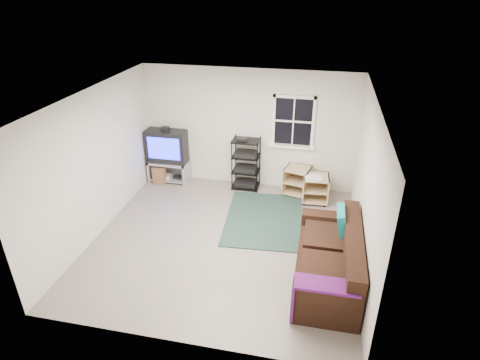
% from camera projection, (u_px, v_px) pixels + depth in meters
% --- Properties ---
extents(room, '(4.60, 4.62, 4.60)m').
position_uv_depth(room, '(293.00, 125.00, 8.34)').
color(room, gray).
rests_on(room, ground).
extents(tv_unit, '(0.89, 0.45, 1.31)m').
position_uv_depth(tv_unit, '(167.00, 152.00, 9.00)').
color(tv_unit, '#A3A3AB').
rests_on(tv_unit, ground).
extents(av_rack, '(0.59, 0.43, 1.17)m').
position_uv_depth(av_rack, '(246.00, 167.00, 8.78)').
color(av_rack, black).
rests_on(av_rack, ground).
extents(side_table_left, '(0.62, 0.62, 0.61)m').
position_uv_depth(side_table_left, '(298.00, 179.00, 8.64)').
color(side_table_left, tan).
rests_on(side_table_left, ground).
extents(side_table_right, '(0.55, 0.57, 0.60)m').
position_uv_depth(side_table_right, '(315.00, 186.00, 8.34)').
color(side_table_right, tan).
rests_on(side_table_right, ground).
extents(sofa, '(0.93, 2.09, 0.96)m').
position_uv_depth(sofa, '(330.00, 262.00, 6.13)').
color(sofa, black).
rests_on(sofa, ground).
extents(shag_rug, '(1.59, 2.10, 0.02)m').
position_uv_depth(shag_rug, '(264.00, 219.00, 7.82)').
color(shag_rug, '#2F2115').
rests_on(shag_rug, ground).
extents(paper_bag, '(0.29, 0.20, 0.39)m').
position_uv_depth(paper_bag, '(159.00, 176.00, 9.10)').
color(paper_bag, brown).
rests_on(paper_bag, ground).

